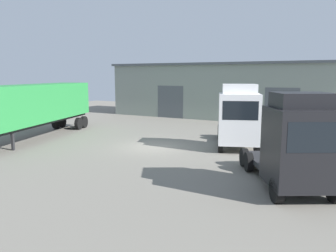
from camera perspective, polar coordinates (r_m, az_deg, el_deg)
ground_plane at (r=22.07m, az=-2.49°, el=-3.67°), size 60.00×60.00×0.00m
warehouse_building at (r=37.93m, az=11.09°, el=6.09°), size 27.67×7.88×6.10m
tractor_unit_white at (r=21.60m, az=12.16°, el=1.23°), size 4.42×6.68×4.23m
container_trailer_green at (r=26.68m, az=-21.82°, el=3.54°), size 5.72×12.57×4.09m
tractor_unit_black at (r=14.18m, az=21.59°, el=-3.34°), size 5.10×6.53×4.12m
gravel_pile at (r=22.44m, az=26.97°, el=-2.85°), size 3.69×3.69×1.21m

